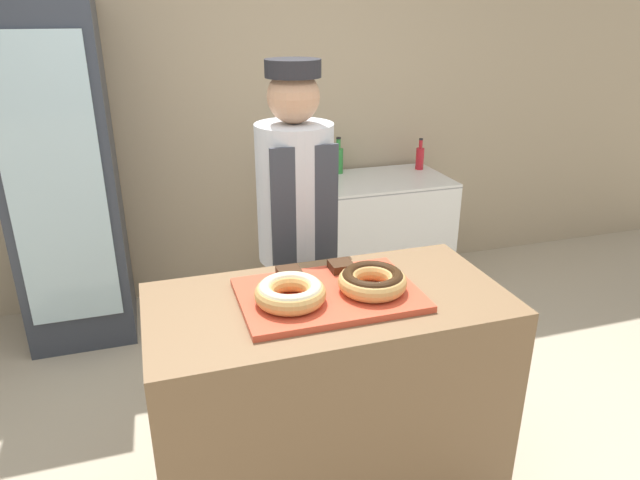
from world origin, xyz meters
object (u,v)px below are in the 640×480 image
object	(u,v)px
chest_freezer	(370,234)
bottle_red	(420,157)
bottle_green	(338,159)
beverage_fridge	(63,180)
serving_tray	(329,295)
donut_chocolate_glaze	(372,280)
brownie_back_left	(289,273)
donut_light_glaze	(290,292)
brownie_back_right	(341,266)
baker_person	(296,240)

from	to	relation	value
chest_freezer	bottle_red	bearing A→B (deg)	18.48
bottle_red	chest_freezer	bearing A→B (deg)	-161.52
chest_freezer	bottle_green	size ratio (longest dim) A/B	4.12
beverage_fridge	bottle_red	xyz separation A→B (m)	(2.34, 0.15, -0.08)
serving_tray	donut_chocolate_glaze	world-z (taller)	donut_chocolate_glaze
beverage_fridge	brownie_back_left	bearing A→B (deg)	-60.31
bottle_red	donut_light_glaze	bearing A→B (deg)	-127.03
brownie_back_left	chest_freezer	world-z (taller)	brownie_back_left
serving_tray	bottle_green	distance (m)	2.12
brownie_back_left	chest_freezer	bearing A→B (deg)	58.24
serving_tray	brownie_back_right	bearing A→B (deg)	57.07
donut_light_glaze	brownie_back_left	distance (m)	0.20
serving_tray	chest_freezer	distance (m)	2.06
brownie_back_right	baker_person	size ratio (longest dim) A/B	0.05
baker_person	bottle_red	size ratio (longest dim) A/B	7.63
brownie_back_left	bottle_red	bearing A→B (deg)	50.97
donut_chocolate_glaze	bottle_green	world-z (taller)	bottle_green
donut_light_glaze	brownie_back_right	xyz separation A→B (m)	(0.25, 0.19, -0.02)
chest_freezer	bottle_green	bearing A→B (deg)	127.53
brownie_back_left	baker_person	xyz separation A→B (m)	(0.16, 0.49, -0.08)
brownie_back_left	beverage_fridge	xyz separation A→B (m)	(-0.92, 1.61, -0.01)
beverage_fridge	chest_freezer	bearing A→B (deg)	0.20
beverage_fridge	bottle_green	bearing A→B (deg)	7.31
serving_tray	brownie_back_right	size ratio (longest dim) A/B	7.30
baker_person	chest_freezer	bearing A→B (deg)	53.28
donut_light_glaze	chest_freezer	xyz separation A→B (m)	(1.05, 1.81, -0.60)
donut_chocolate_glaze	brownie_back_left	bearing A→B (deg)	142.11
baker_person	bottle_red	bearing A→B (deg)	45.08
donut_chocolate_glaze	brownie_back_right	distance (m)	0.20
donut_light_glaze	brownie_back_left	xyz separation A→B (m)	(0.05, 0.19, -0.02)
serving_tray	chest_freezer	xyz separation A→B (m)	(0.90, 1.77, -0.55)
serving_tray	brownie_back_left	bearing A→B (deg)	122.93
baker_person	bottle_green	size ratio (longest dim) A/B	6.69
brownie_back_left	beverage_fridge	distance (m)	1.85
baker_person	bottle_green	distance (m)	1.51
chest_freezer	bottle_red	distance (m)	0.66
serving_tray	donut_light_glaze	distance (m)	0.16
chest_freezer	donut_light_glaze	bearing A→B (deg)	-120.06
serving_tray	brownie_back_left	distance (m)	0.19
bottle_green	donut_chocolate_glaze	bearing A→B (deg)	-106.08
baker_person	brownie_back_left	bearing A→B (deg)	-108.07
donut_light_glaze	baker_person	world-z (taller)	baker_person
chest_freezer	beverage_fridge	bearing A→B (deg)	-179.80
serving_tray	beverage_fridge	distance (m)	2.04
donut_chocolate_glaze	brownie_back_left	size ratio (longest dim) A/B	2.84
brownie_back_left	chest_freezer	size ratio (longest dim) A/B	0.08
serving_tray	bottle_red	xyz separation A→B (m)	(1.32, 1.91, -0.06)
brownie_back_right	beverage_fridge	world-z (taller)	beverage_fridge
serving_tray	baker_person	size ratio (longest dim) A/B	0.37
brownie_back_left	bottle_green	size ratio (longest dim) A/B	0.34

